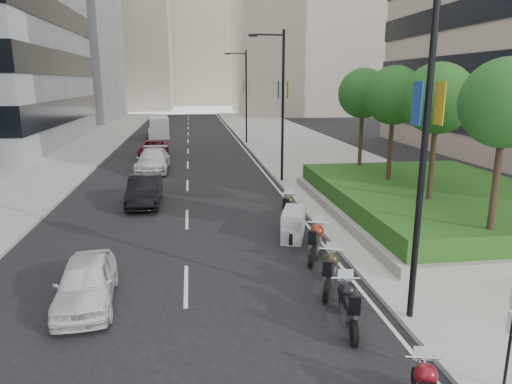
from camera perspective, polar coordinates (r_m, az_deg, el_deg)
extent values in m
plane|color=black|center=(11.04, -0.57, -19.89)|extent=(160.00, 160.00, 0.00)
cube|color=#9E9B93|center=(40.87, 6.42, 5.10)|extent=(10.00, 100.00, 0.15)
cube|color=#9E9B93|center=(41.03, -23.38, 4.10)|extent=(8.00, 100.00, 0.15)
cube|color=silver|center=(39.89, -1.00, 4.87)|extent=(0.12, 100.00, 0.01)
cube|color=silver|center=(39.59, -8.51, 4.66)|extent=(0.12, 100.00, 0.01)
cube|color=gray|center=(82.82, -25.49, 18.58)|extent=(22.00, 26.00, 30.00)
cube|color=#B7AD93|center=(92.86, 6.84, 20.94)|extent=(28.00, 24.00, 36.00)
cube|color=#B7AD93|center=(110.94, -17.79, 18.69)|extent=(26.00, 24.00, 34.00)
cube|color=#B7AD93|center=(129.80, -7.10, 19.27)|extent=(30.00, 24.00, 38.00)
cube|color=gray|center=(22.89, 21.48, -1.85)|extent=(10.00, 14.00, 0.40)
cube|color=#1D4814|center=(22.75, 21.61, -0.40)|extent=(9.40, 13.40, 0.80)
cylinder|color=#332319|center=(16.70, 27.63, -0.19)|extent=(0.22, 0.22, 4.00)
sphere|color=#17491B|center=(16.33, 28.76, 9.74)|extent=(2.80, 2.80, 2.80)
cylinder|color=#332319|center=(19.99, 21.05, 2.52)|extent=(0.22, 0.22, 4.00)
sphere|color=#17491B|center=(19.69, 21.78, 10.82)|extent=(2.80, 2.80, 2.80)
cylinder|color=#332319|center=(23.51, 16.38, 4.43)|extent=(0.22, 0.22, 4.00)
sphere|color=#17491B|center=(23.25, 16.86, 11.49)|extent=(2.80, 2.80, 2.80)
cylinder|color=#332319|center=(27.16, 12.92, 5.81)|extent=(0.22, 0.22, 4.00)
sphere|color=#17491B|center=(26.94, 13.25, 11.93)|extent=(2.80, 2.80, 2.80)
cylinder|color=black|center=(11.63, 20.26, 4.92)|extent=(0.16, 0.16, 9.00)
cube|color=gold|center=(11.66, 21.94, 10.24)|extent=(0.02, 0.45, 1.00)
cube|color=navy|center=(11.40, 19.46, 10.39)|extent=(0.02, 0.45, 1.00)
cylinder|color=black|center=(27.72, 3.36, 10.33)|extent=(0.16, 0.16, 9.00)
cylinder|color=black|center=(27.63, 1.56, 19.06)|extent=(1.80, 0.10, 0.10)
cube|color=black|center=(27.49, -0.40, 18.99)|extent=(0.50, 0.22, 0.14)
cube|color=gold|center=(27.73, 3.98, 12.60)|extent=(0.02, 0.45, 1.00)
cube|color=navy|center=(27.62, 2.81, 12.61)|extent=(0.02, 0.45, 1.00)
cylinder|color=black|center=(45.48, -1.22, 11.65)|extent=(0.16, 0.16, 9.00)
cylinder|color=black|center=(45.43, -2.43, 16.93)|extent=(1.80, 0.10, 0.10)
cube|color=black|center=(45.34, -3.61, 16.86)|extent=(0.50, 0.22, 0.14)
cube|color=gold|center=(45.49, -0.87, 13.03)|extent=(0.02, 0.45, 1.00)
cube|color=navy|center=(45.42, -1.59, 13.03)|extent=(0.02, 0.45, 1.00)
cylinder|color=black|center=(10.50, 29.21, -15.73)|extent=(0.06, 0.06, 2.50)
cylinder|color=black|center=(10.33, 19.50, -21.50)|extent=(0.24, 0.58, 0.57)
sphere|color=maroon|center=(9.67, 20.46, -20.64)|extent=(0.44, 0.44, 0.44)
cylinder|color=silver|center=(9.76, 20.18, -18.86)|extent=(0.67, 0.20, 0.05)
cylinder|color=black|center=(11.49, 12.15, -16.91)|extent=(0.22, 0.64, 0.63)
cylinder|color=black|center=(12.89, 10.78, -13.25)|extent=(0.22, 0.64, 0.63)
cube|color=silver|center=(12.06, 11.50, -14.37)|extent=(0.44, 0.90, 0.43)
sphere|color=black|center=(12.18, 11.31, -12.02)|extent=(0.49, 0.49, 0.49)
cube|color=black|center=(11.64, 11.85, -13.65)|extent=(0.41, 0.80, 0.16)
cylinder|color=silver|center=(12.33, 11.14, -10.53)|extent=(0.75, 0.17, 0.05)
cylinder|color=black|center=(13.35, 8.75, -12.21)|extent=(0.36, 0.61, 0.62)
cylinder|color=black|center=(14.80, 9.54, -9.57)|extent=(0.36, 0.61, 0.62)
cube|color=silver|center=(13.96, 9.17, -10.27)|extent=(0.62, 0.90, 0.42)
sphere|color=#2A2717|center=(14.11, 9.39, -8.33)|extent=(0.48, 0.48, 0.48)
cube|color=black|center=(13.56, 9.06, -9.53)|extent=(0.56, 0.80, 0.16)
cylinder|color=silver|center=(14.28, 9.55, -7.11)|extent=(0.70, 0.35, 0.05)
cylinder|color=black|center=(15.56, 6.95, -8.21)|extent=(0.38, 0.65, 0.65)
cylinder|color=black|center=(17.13, 7.81, -6.16)|extent=(0.38, 0.65, 0.65)
cube|color=silver|center=(16.23, 7.39, -6.61)|extent=(0.65, 0.95, 0.44)
sphere|color=maroon|center=(16.42, 7.61, -4.89)|extent=(0.51, 0.51, 0.51)
cube|color=black|center=(15.82, 7.26, -5.85)|extent=(0.59, 0.84, 0.17)
cylinder|color=silver|center=(16.62, 7.78, -3.83)|extent=(0.74, 0.36, 0.05)
cylinder|color=black|center=(17.53, 4.46, -5.73)|extent=(0.29, 0.59, 0.58)
cylinder|color=black|center=(18.95, 4.89, -4.24)|extent=(0.29, 0.59, 0.58)
cube|color=gray|center=(18.14, 4.70, -4.01)|extent=(1.36, 2.11, 1.17)
cylinder|color=black|center=(19.46, 3.70, -3.60)|extent=(0.32, 0.67, 0.67)
cylinder|color=black|center=(21.10, 4.15, -2.23)|extent=(0.32, 0.67, 0.67)
cube|color=silver|center=(20.18, 3.93, -2.43)|extent=(0.58, 0.97, 0.45)
sphere|color=#2C2D19|center=(20.41, 4.04, -1.06)|extent=(0.52, 0.52, 0.52)
cube|color=black|center=(19.77, 3.86, -1.73)|extent=(0.53, 0.86, 0.17)
cylinder|color=silver|center=(20.63, 4.13, -0.22)|extent=(0.78, 0.29, 0.05)
imported|color=white|center=(13.79, -20.48, -10.54)|extent=(1.85, 3.93, 1.30)
imported|color=black|center=(23.72, -13.75, 0.17)|extent=(1.54, 4.39, 1.45)
imported|color=silver|center=(32.54, -12.74, 3.89)|extent=(2.24, 5.31, 1.53)
imported|color=maroon|center=(39.08, -12.68, 5.33)|extent=(2.31, 4.82, 1.32)
cube|color=white|center=(52.70, -12.02, 7.94)|extent=(2.44, 5.44, 2.23)
cube|color=white|center=(50.76, -12.13, 7.12)|extent=(2.11, 1.43, 1.17)
cylinder|color=black|center=(50.95, -13.07, 6.86)|extent=(0.26, 0.74, 0.74)
cylinder|color=black|center=(50.84, -11.15, 6.94)|extent=(0.26, 0.74, 0.74)
cylinder|color=black|center=(54.52, -12.76, 7.30)|extent=(0.26, 0.74, 0.74)
cylinder|color=black|center=(54.41, -10.97, 7.37)|extent=(0.26, 0.74, 0.74)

